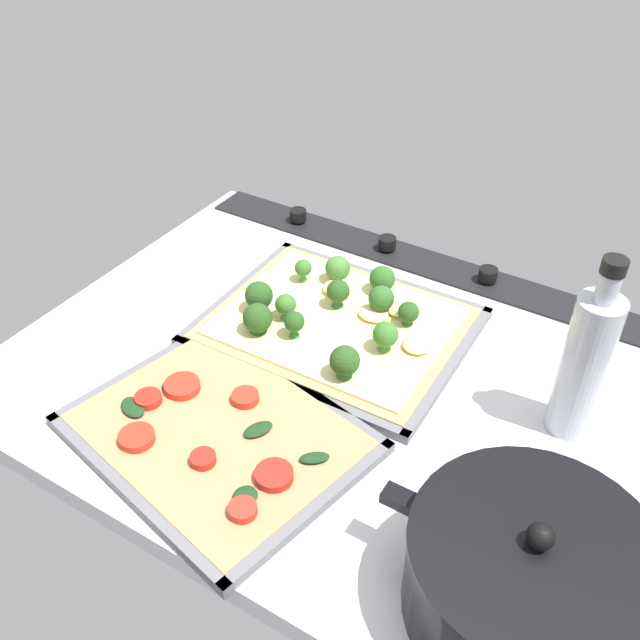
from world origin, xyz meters
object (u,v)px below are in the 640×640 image
(oil_bottle, at_px, (585,363))
(cooking_pot, at_px, (527,577))
(broccoli_pizza, at_px, (336,318))
(veggie_pizza_back, at_px, (215,432))
(baking_tray_front, at_px, (336,329))
(baking_tray_back, at_px, (217,435))

(oil_bottle, bearing_deg, cooking_pot, 96.63)
(broccoli_pizza, height_order, veggie_pizza_back, broccoli_pizza)
(baking_tray_front, xyz_separation_m, baking_tray_back, (0.02, 0.24, 0.00))
(broccoli_pizza, bearing_deg, cooking_pot, 143.06)
(baking_tray_front, xyz_separation_m, cooking_pot, (-0.35, 0.26, 0.05))
(oil_bottle, bearing_deg, veggie_pizza_back, 34.44)
(veggie_pizza_back, height_order, cooking_pot, cooking_pot)
(veggie_pizza_back, relative_size, oil_bottle, 1.46)
(veggie_pizza_back, bearing_deg, baking_tray_back, -116.95)
(broccoli_pizza, xyz_separation_m, veggie_pizza_back, (0.02, 0.24, -0.01))
(baking_tray_front, relative_size, baking_tray_back, 0.95)
(baking_tray_back, bearing_deg, baking_tray_front, -94.19)
(cooking_pot, xyz_separation_m, oil_bottle, (0.03, -0.25, 0.05))
(veggie_pizza_back, relative_size, cooking_pot, 1.18)
(baking_tray_front, distance_m, cooking_pot, 0.44)
(baking_tray_front, relative_size, veggie_pizza_back, 1.03)
(cooking_pot, bearing_deg, oil_bottle, -83.37)
(baking_tray_back, xyz_separation_m, oil_bottle, (-0.34, -0.23, 0.09))
(broccoli_pizza, bearing_deg, veggie_pizza_back, 85.94)
(broccoli_pizza, relative_size, oil_bottle, 1.40)
(broccoli_pizza, bearing_deg, oil_bottle, 177.89)
(veggie_pizza_back, distance_m, cooking_pot, 0.37)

